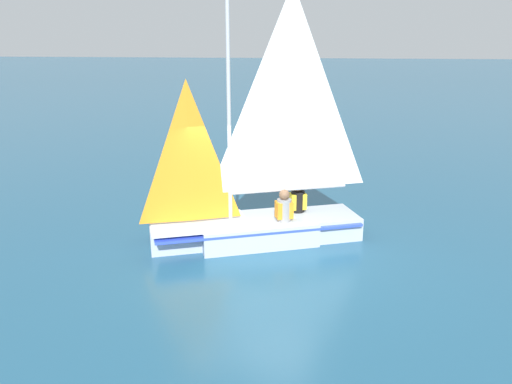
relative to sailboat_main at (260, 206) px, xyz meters
The scene contains 4 objects.
ground_plane 0.79m from the sailboat_main, 66.24° to the right, with size 260.00×260.00×0.00m, color #235675.
sailboat_main is the anchor object (origin of this frame).
sailor_helm 0.55m from the sailboat_main, 89.14° to the left, with size 0.40×0.42×1.16m.
sailor_crew 0.99m from the sailboat_main, 130.18° to the left, with size 0.40×0.42×1.16m.
Camera 1 is at (9.75, 1.71, 4.06)m, focal length 35.00 mm.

